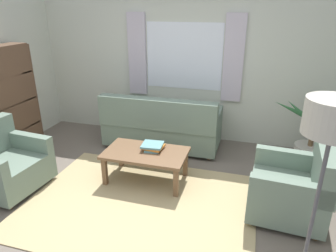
{
  "coord_description": "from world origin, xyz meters",
  "views": [
    {
      "loc": [
        1.18,
        -2.86,
        2.27
      ],
      "look_at": [
        0.15,
        0.7,
        0.78
      ],
      "focal_mm": 32.43,
      "sensor_mm": 36.0,
      "label": 1
    }
  ],
  "objects_px": {
    "standing_lamp": "(331,136)",
    "book_stack_on_table": "(153,146)",
    "armchair_right": "(294,188)",
    "coffee_table": "(146,156)",
    "armchair_left": "(4,164)",
    "bookshelf": "(11,101)",
    "couch": "(161,127)",
    "potted_plant": "(311,139)"
  },
  "relations": [
    {
      "from": "armchair_left",
      "to": "potted_plant",
      "type": "bearing_deg",
      "value": -60.53
    },
    {
      "from": "armchair_left",
      "to": "potted_plant",
      "type": "height_order",
      "value": "potted_plant"
    },
    {
      "from": "couch",
      "to": "armchair_left",
      "type": "distance_m",
      "value": 2.36
    },
    {
      "from": "book_stack_on_table",
      "to": "bookshelf",
      "type": "relative_size",
      "value": 0.18
    },
    {
      "from": "potted_plant",
      "to": "armchair_right",
      "type": "bearing_deg",
      "value": -104.57
    },
    {
      "from": "coffee_table",
      "to": "bookshelf",
      "type": "distance_m",
      "value": 2.3
    },
    {
      "from": "armchair_left",
      "to": "armchair_right",
      "type": "xyz_separation_m",
      "value": [
        3.55,
        0.44,
        0.0
      ]
    },
    {
      "from": "couch",
      "to": "standing_lamp",
      "type": "bearing_deg",
      "value": 128.01
    },
    {
      "from": "armchair_left",
      "to": "standing_lamp",
      "type": "distance_m",
      "value": 3.75
    },
    {
      "from": "armchair_right",
      "to": "potted_plant",
      "type": "xyz_separation_m",
      "value": [
        0.35,
        1.34,
        0.06
      ]
    },
    {
      "from": "armchair_right",
      "to": "armchair_left",
      "type": "bearing_deg",
      "value": -78.64
    },
    {
      "from": "armchair_right",
      "to": "bookshelf",
      "type": "xyz_separation_m",
      "value": [
        -4.08,
        0.43,
        0.54
      ]
    },
    {
      "from": "armchair_left",
      "to": "bookshelf",
      "type": "bearing_deg",
      "value": 36.51
    },
    {
      "from": "bookshelf",
      "to": "standing_lamp",
      "type": "bearing_deg",
      "value": 68.71
    },
    {
      "from": "book_stack_on_table",
      "to": "potted_plant",
      "type": "bearing_deg",
      "value": 25.55
    },
    {
      "from": "couch",
      "to": "armchair_left",
      "type": "relative_size",
      "value": 2.09
    },
    {
      "from": "couch",
      "to": "armchair_left",
      "type": "height_order",
      "value": "couch"
    },
    {
      "from": "book_stack_on_table",
      "to": "potted_plant",
      "type": "xyz_separation_m",
      "value": [
        2.12,
        1.01,
        -0.07
      ]
    },
    {
      "from": "armchair_left",
      "to": "book_stack_on_table",
      "type": "height_order",
      "value": "armchair_left"
    },
    {
      "from": "potted_plant",
      "to": "standing_lamp",
      "type": "bearing_deg",
      "value": -98.82
    },
    {
      "from": "armchair_right",
      "to": "coffee_table",
      "type": "distance_m",
      "value": 1.86
    },
    {
      "from": "book_stack_on_table",
      "to": "standing_lamp",
      "type": "xyz_separation_m",
      "value": [
        1.74,
        -1.48,
        1.0
      ]
    },
    {
      "from": "couch",
      "to": "standing_lamp",
      "type": "height_order",
      "value": "standing_lamp"
    },
    {
      "from": "book_stack_on_table",
      "to": "armchair_right",
      "type": "bearing_deg",
      "value": -10.45
    },
    {
      "from": "couch",
      "to": "bookshelf",
      "type": "xyz_separation_m",
      "value": [
        -2.12,
        -0.88,
        0.52
      ]
    },
    {
      "from": "couch",
      "to": "book_stack_on_table",
      "type": "height_order",
      "value": "couch"
    },
    {
      "from": "book_stack_on_table",
      "to": "standing_lamp",
      "type": "distance_m",
      "value": 2.49
    },
    {
      "from": "standing_lamp",
      "to": "book_stack_on_table",
      "type": "bearing_deg",
      "value": 139.63
    },
    {
      "from": "couch",
      "to": "book_stack_on_table",
      "type": "distance_m",
      "value": 1.01
    },
    {
      "from": "couch",
      "to": "potted_plant",
      "type": "relative_size",
      "value": 1.61
    },
    {
      "from": "armchair_left",
      "to": "potted_plant",
      "type": "relative_size",
      "value": 0.77
    },
    {
      "from": "book_stack_on_table",
      "to": "couch",
      "type": "bearing_deg",
      "value": 100.67
    },
    {
      "from": "armchair_left",
      "to": "bookshelf",
      "type": "distance_m",
      "value": 1.15
    },
    {
      "from": "potted_plant",
      "to": "bookshelf",
      "type": "height_order",
      "value": "bookshelf"
    },
    {
      "from": "bookshelf",
      "to": "couch",
      "type": "bearing_deg",
      "value": 112.56
    },
    {
      "from": "coffee_table",
      "to": "book_stack_on_table",
      "type": "distance_m",
      "value": 0.16
    },
    {
      "from": "couch",
      "to": "standing_lamp",
      "type": "relative_size",
      "value": 1.1
    },
    {
      "from": "armchair_left",
      "to": "armchair_right",
      "type": "height_order",
      "value": "same"
    },
    {
      "from": "couch",
      "to": "coffee_table",
      "type": "relative_size",
      "value": 1.73
    },
    {
      "from": "bookshelf",
      "to": "standing_lamp",
      "type": "relative_size",
      "value": 1.0
    },
    {
      "from": "armchair_right",
      "to": "potted_plant",
      "type": "height_order",
      "value": "potted_plant"
    },
    {
      "from": "armchair_right",
      "to": "potted_plant",
      "type": "bearing_deg",
      "value": 169.72
    }
  ]
}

